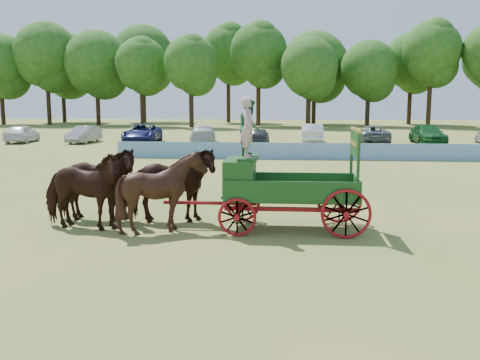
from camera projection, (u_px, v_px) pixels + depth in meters
name	position (u px, v px, depth m)	size (l,w,h in m)	color
ground	(392.00, 230.00, 15.67)	(160.00, 160.00, 0.00)	olive
horse_lead_left	(82.00, 190.00, 15.58)	(1.27, 2.78, 2.35)	black
horse_lead_right	(95.00, 184.00, 16.66)	(1.27, 2.78, 2.35)	black
horse_wheel_left	(162.00, 191.00, 15.37)	(1.90, 2.13, 2.35)	black
horse_wheel_right	(171.00, 185.00, 16.45)	(1.27, 2.78, 2.35)	black
farm_dray	(265.00, 171.00, 15.60)	(6.00, 2.00, 3.87)	maroon
sponsor_banner	(321.00, 151.00, 33.39)	(26.00, 0.08, 1.05)	blue
parked_cars	(283.00, 134.00, 45.32)	(47.19, 7.29, 1.65)	silver
treeline	(259.00, 60.00, 74.76)	(89.49, 24.47, 15.19)	#382314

